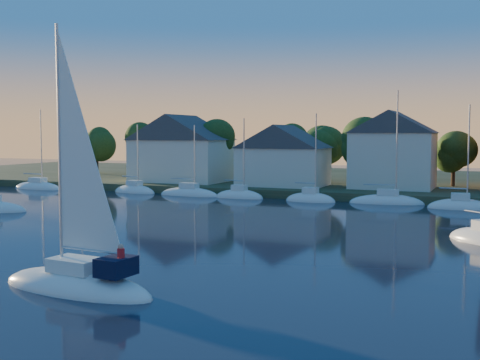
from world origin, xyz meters
The scene contains 8 objects.
shoreline_land centered at (0.00, 75.00, 0.00)m, with size 160.00×50.00×2.00m, color #2B3820.
wooden_dock centered at (0.00, 52.00, 0.00)m, with size 120.00×3.00×1.00m, color brown.
clubhouse_west centered at (-22.00, 58.00, 5.93)m, with size 13.65×9.45×9.64m.
clubhouse_centre centered at (-6.00, 57.00, 5.13)m, with size 11.55×8.40×8.08m.
clubhouse_east centered at (8.00, 59.00, 6.00)m, with size 10.50×8.40×9.80m.
tree_line centered at (2.00, 63.00, 7.18)m, with size 93.40×5.40×8.90m.
moored_fleet centered at (-8.00, 49.00, 0.10)m, with size 71.50×2.40×12.05m.
hero_sailboat centered at (1.07, 5.39, 0.60)m, with size 9.52×3.76×14.45m.
Camera 1 is at (20.33, -18.70, 7.89)m, focal length 45.00 mm.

